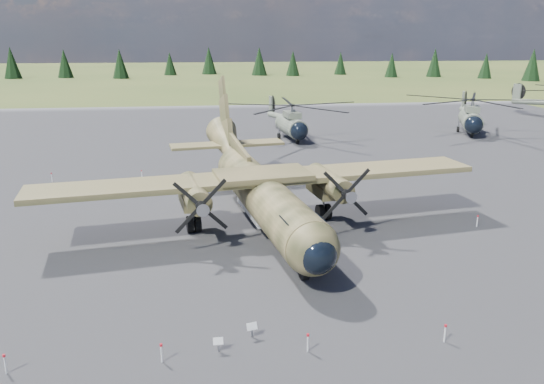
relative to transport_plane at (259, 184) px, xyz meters
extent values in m
plane|color=brown|center=(-1.57, -2.72, -2.86)|extent=(500.00, 500.00, 0.00)
cube|color=slate|center=(-1.57, 7.28, -2.86)|extent=(120.00, 120.00, 0.04)
cylinder|color=#35371E|center=(0.24, -1.59, -0.48)|extent=(5.71, 18.91, 2.91)
sphere|color=#35371E|center=(1.66, -10.82, -0.48)|extent=(3.25, 3.25, 2.85)
sphere|color=black|center=(1.75, -11.39, -0.53)|extent=(2.39, 2.39, 2.09)
cube|color=black|center=(1.41, -9.18, 0.30)|extent=(2.30, 1.96, 0.57)
cone|color=#35371E|center=(-1.62, 10.52, 0.61)|extent=(3.90, 7.49, 4.37)
cube|color=#979A9C|center=(0.09, -0.56, -1.67)|extent=(2.90, 6.46, 0.52)
cube|color=#393F21|center=(0.17, -1.08, 0.71)|extent=(30.29, 8.07, 0.36)
cube|color=#35371E|center=(0.17, -1.08, 0.94)|extent=(6.72, 4.64, 0.36)
cylinder|color=#35371E|center=(-4.40, -2.09, 0.14)|extent=(2.36, 5.57, 1.56)
cube|color=#35371E|center=(-4.53, -1.27, -0.53)|extent=(2.08, 3.73, 0.83)
cone|color=gray|center=(-3.89, -5.43, 0.14)|extent=(0.92, 1.04, 0.79)
cylinder|color=black|center=(-4.53, -1.27, -2.29)|extent=(1.08, 1.27, 1.14)
cylinder|color=#35371E|center=(4.83, -0.67, 0.14)|extent=(2.36, 5.57, 1.56)
cube|color=#35371E|center=(4.70, 0.15, -0.53)|extent=(2.08, 3.73, 0.83)
cone|color=gray|center=(5.34, -4.01, 0.14)|extent=(0.92, 1.04, 0.79)
cylinder|color=black|center=(4.70, 0.15, -2.29)|extent=(1.08, 1.27, 1.14)
cube|color=#35371E|center=(-1.02, 6.62, 1.24)|extent=(1.48, 7.79, 1.74)
cube|color=#393F21|center=(-1.70, 11.03, 0.67)|extent=(10.20, 3.77, 0.23)
cylinder|color=gray|center=(1.48, -9.59, -1.54)|extent=(0.17, 0.17, 0.93)
cylinder|color=black|center=(1.48, -9.59, -2.29)|extent=(0.51, 1.01, 0.97)
cylinder|color=slate|center=(7.19, 30.66, -1.09)|extent=(3.24, 7.14, 2.39)
sphere|color=black|center=(7.62, 27.24, -1.14)|extent=(2.46, 2.46, 2.20)
sphere|color=slate|center=(6.76, 34.08, -1.09)|extent=(2.46, 2.46, 2.20)
cube|color=slate|center=(7.24, 30.28, 0.44)|extent=(2.00, 3.24, 0.72)
cylinder|color=gray|center=(7.24, 30.28, 1.16)|extent=(0.39, 0.39, 0.96)
cylinder|color=slate|center=(6.31, 37.64, -0.76)|extent=(1.82, 8.21, 1.37)
cube|color=slate|center=(5.86, 41.20, 0.44)|extent=(0.38, 1.36, 2.30)
cylinder|color=black|center=(6.19, 41.24, 0.44)|extent=(0.37, 2.48, 2.49)
cylinder|color=black|center=(7.55, 27.81, -2.48)|extent=(0.35, 0.68, 0.65)
cylinder|color=black|center=(5.76, 31.64, -2.48)|extent=(0.38, 0.80, 0.77)
cylinder|color=gray|center=(5.76, 31.64, -1.98)|extent=(0.15, 0.15, 1.39)
cylinder|color=black|center=(8.33, 31.96, -2.48)|extent=(0.38, 0.80, 0.77)
cylinder|color=gray|center=(8.33, 31.96, -1.98)|extent=(0.15, 0.15, 1.39)
cylinder|color=slate|center=(31.87, 32.01, -1.01)|extent=(4.89, 7.64, 2.51)
sphere|color=black|center=(30.60, 28.63, -1.06)|extent=(2.97, 2.97, 2.31)
sphere|color=slate|center=(33.14, 35.39, -1.01)|extent=(2.97, 2.97, 2.31)
cube|color=slate|center=(31.73, 31.64, 0.60)|extent=(2.73, 3.61, 0.75)
cylinder|color=gray|center=(31.73, 31.64, 1.35)|extent=(0.47, 0.47, 1.00)
cylinder|color=slate|center=(34.47, 38.91, -0.66)|extent=(3.80, 8.31, 1.44)
cube|color=slate|center=(35.79, 42.43, 0.60)|extent=(0.70, 1.39, 2.41)
cylinder|color=black|center=(36.12, 42.31, 0.60)|extent=(0.97, 2.46, 2.61)
cylinder|color=black|center=(30.81, 29.19, -2.46)|extent=(0.50, 0.74, 0.68)
cylinder|color=black|center=(31.03, 33.61, -2.46)|extent=(0.56, 0.86, 0.80)
cylinder|color=gray|center=(31.03, 33.61, -1.94)|extent=(0.18, 0.18, 1.45)
cylinder|color=black|center=(33.56, 32.66, -2.46)|extent=(0.56, 0.86, 0.80)
cylinder|color=gray|center=(33.56, 32.66, -1.94)|extent=(0.18, 0.18, 1.45)
cylinder|color=slate|center=(50.51, 46.08, -0.49)|extent=(4.15, 8.93, 1.54)
cube|color=slate|center=(49.06, 49.86, 0.86)|extent=(0.76, 1.50, 2.59)
cylinder|color=black|center=(49.41, 50.00, 0.86)|extent=(1.07, 2.64, 2.81)
cube|color=gray|center=(-3.28, -15.71, -2.60)|extent=(0.08, 0.08, 0.53)
cube|color=silver|center=(-3.28, -15.76, -2.35)|extent=(0.43, 0.19, 0.30)
cube|color=gray|center=(-1.79, -14.79, -2.58)|extent=(0.10, 0.10, 0.57)
cube|color=silver|center=(-1.79, -14.84, -2.30)|extent=(0.49, 0.31, 0.32)
cylinder|color=silver|center=(-11.57, -16.22, -2.46)|extent=(0.07, 0.07, 0.80)
cylinder|color=#B2131E|center=(-11.57, -16.22, -2.06)|extent=(0.12, 0.12, 0.10)
cylinder|color=silver|center=(-5.57, -16.22, -2.46)|extent=(0.07, 0.07, 0.80)
cylinder|color=#B2131E|center=(-5.57, -16.22, -2.06)|extent=(0.12, 0.12, 0.10)
cylinder|color=silver|center=(0.43, -16.22, -2.46)|extent=(0.07, 0.07, 0.80)
cylinder|color=#B2131E|center=(0.43, -16.22, -2.06)|extent=(0.12, 0.12, 0.10)
cylinder|color=silver|center=(6.43, -16.22, -2.46)|extent=(0.07, 0.07, 0.80)
cylinder|color=#B2131E|center=(6.43, -16.22, -2.06)|extent=(0.12, 0.12, 0.10)
cylinder|color=silver|center=(-17.57, 13.28, -2.46)|extent=(0.07, 0.07, 0.80)
cylinder|color=#B2131E|center=(-17.57, 13.28, -2.06)|extent=(0.12, 0.12, 0.10)
cylinder|color=silver|center=(-9.57, 13.28, -2.46)|extent=(0.07, 0.07, 0.80)
cylinder|color=#B2131E|center=(-9.57, 13.28, -2.06)|extent=(0.12, 0.12, 0.10)
cylinder|color=silver|center=(-1.57, 13.28, -2.46)|extent=(0.07, 0.07, 0.80)
cylinder|color=#B2131E|center=(-1.57, 13.28, -2.06)|extent=(0.12, 0.12, 0.10)
cylinder|color=silver|center=(6.43, 13.28, -2.46)|extent=(0.07, 0.07, 0.80)
cylinder|color=#B2131E|center=(6.43, 13.28, -2.06)|extent=(0.12, 0.12, 0.10)
cylinder|color=silver|center=(14.43, 13.28, -2.46)|extent=(0.07, 0.07, 0.80)
cylinder|color=#B2131E|center=(14.43, 13.28, -2.06)|extent=(0.12, 0.12, 0.10)
cylinder|color=silver|center=(14.93, -2.72, -2.46)|extent=(0.07, 0.07, 0.80)
cylinder|color=#B2131E|center=(14.93, -2.72, -2.06)|extent=(0.12, 0.12, 0.10)
cone|color=black|center=(93.21, 115.34, 1.81)|extent=(5.24, 5.24, 9.35)
cone|color=black|center=(84.51, 126.36, 1.06)|extent=(4.39, 4.39, 7.84)
cone|color=black|center=(71.50, 135.33, 1.69)|extent=(5.10, 5.10, 9.11)
cone|color=black|center=(56.96, 135.38, 1.04)|extent=(4.38, 4.38, 7.82)
cone|color=black|center=(43.47, 149.50, 1.00)|extent=(4.32, 4.32, 7.72)
cone|color=black|center=(26.06, 145.39, 1.27)|extent=(4.63, 4.63, 8.26)
cone|color=black|center=(15.09, 149.33, 1.83)|extent=(5.26, 5.26, 9.40)
cone|color=black|center=(-1.85, 156.89, 1.79)|extent=(5.21, 5.21, 9.31)
cone|color=black|center=(-15.25, 154.18, 0.96)|extent=(4.29, 4.29, 7.66)
cone|color=black|center=(-29.89, 140.62, 1.68)|extent=(5.09, 5.09, 9.09)
cone|color=black|center=(-47.93, 145.64, 1.61)|extent=(5.01, 5.01, 8.95)
cone|color=black|center=(-63.66, 144.49, 2.02)|extent=(5.47, 5.47, 9.77)
camera|label=1|loc=(-3.44, -35.29, 9.83)|focal=35.00mm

